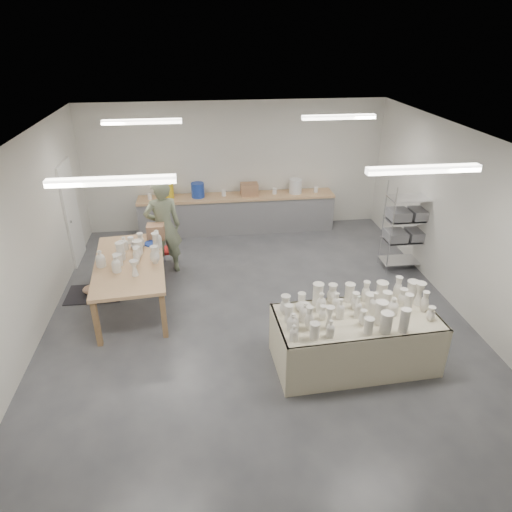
{
  "coord_description": "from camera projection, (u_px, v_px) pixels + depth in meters",
  "views": [
    {
      "loc": [
        -0.84,
        -6.49,
        4.46
      ],
      "look_at": [
        0.01,
        0.2,
        1.05
      ],
      "focal_mm": 32.0,
      "sensor_mm": 36.0,
      "label": 1
    }
  ],
  "objects": [
    {
      "name": "room",
      "position": [
        249.0,
        201.0,
        6.99
      ],
      "size": [
        8.0,
        8.02,
        3.0
      ],
      "color": "#424449",
      "rests_on": "ground"
    },
    {
      "name": "back_counter",
      "position": [
        237.0,
        212.0,
        10.89
      ],
      "size": [
        4.6,
        0.6,
        1.24
      ],
      "color": "tan",
      "rests_on": "ground"
    },
    {
      "name": "wire_shelf",
      "position": [
        408.0,
        226.0,
        9.04
      ],
      "size": [
        0.88,
        0.48,
        1.8
      ],
      "color": "silver",
      "rests_on": "ground"
    },
    {
      "name": "drying_table",
      "position": [
        355.0,
        337.0,
        6.57
      ],
      "size": [
        2.35,
        1.2,
        1.18
      ],
      "rotation": [
        0.0,
        0.0,
        0.05
      ],
      "color": "olive",
      "rests_on": "ground"
    },
    {
      "name": "work_table",
      "position": [
        133.0,
        258.0,
        7.89
      ],
      "size": [
        1.35,
        2.39,
        1.23
      ],
      "rotation": [
        0.0,
        0.0,
        0.09
      ],
      "color": "tan",
      "rests_on": "ground"
    },
    {
      "name": "rug",
      "position": [
        95.0,
        294.0,
        8.47
      ],
      "size": [
        1.0,
        0.7,
        0.02
      ],
      "primitive_type": "cube",
      "color": "black",
      "rests_on": "ground"
    },
    {
      "name": "cat",
      "position": [
        95.0,
        289.0,
        8.42
      ],
      "size": [
        0.46,
        0.36,
        0.18
      ],
      "rotation": [
        0.0,
        0.0,
        -0.2
      ],
      "color": "white",
      "rests_on": "rug"
    },
    {
      "name": "potter",
      "position": [
        163.0,
        227.0,
        8.85
      ],
      "size": [
        0.8,
        0.62,
        1.93
      ],
      "primitive_type": "imported",
      "rotation": [
        0.0,
        0.0,
        3.39
      ],
      "color": "gray",
      "rests_on": "ground"
    },
    {
      "name": "red_stool",
      "position": [
        167.0,
        251.0,
        9.38
      ],
      "size": [
        0.4,
        0.4,
        0.36
      ],
      "rotation": [
        0.0,
        0.0,
        -0.05
      ],
      "color": "red",
      "rests_on": "ground"
    }
  ]
}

